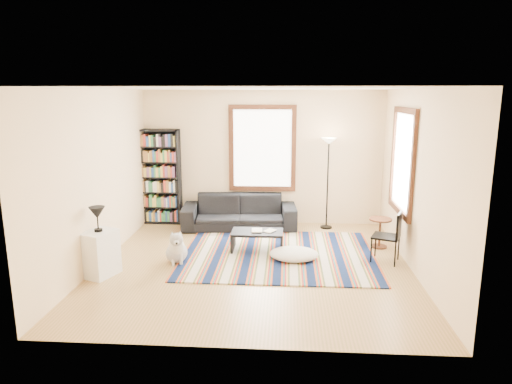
# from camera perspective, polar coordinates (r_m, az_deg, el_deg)

# --- Properties ---
(floor) EXTENTS (5.00, 5.00, 0.10)m
(floor) POSITION_cam_1_polar(r_m,az_deg,el_deg) (7.54, -0.26, -9.39)
(floor) COLOR tan
(floor) RESTS_ON ground
(ceiling) EXTENTS (5.00, 5.00, 0.10)m
(ceiling) POSITION_cam_1_polar(r_m,az_deg,el_deg) (7.00, -0.28, 13.23)
(ceiling) COLOR white
(ceiling) RESTS_ON floor
(wall_back) EXTENTS (5.00, 0.10, 2.80)m
(wall_back) POSITION_cam_1_polar(r_m,az_deg,el_deg) (9.64, 0.82, 4.34)
(wall_back) COLOR beige
(wall_back) RESTS_ON floor
(wall_front) EXTENTS (5.00, 0.10, 2.80)m
(wall_front) POSITION_cam_1_polar(r_m,az_deg,el_deg) (4.66, -2.53, -4.39)
(wall_front) COLOR beige
(wall_front) RESTS_ON floor
(wall_left) EXTENTS (0.10, 5.00, 2.80)m
(wall_left) POSITION_cam_1_polar(r_m,az_deg,el_deg) (7.74, -19.46, 1.65)
(wall_left) COLOR beige
(wall_left) RESTS_ON floor
(wall_right) EXTENTS (0.10, 5.00, 2.80)m
(wall_right) POSITION_cam_1_polar(r_m,az_deg,el_deg) (7.40, 19.83, 1.16)
(wall_right) COLOR beige
(wall_right) RESTS_ON floor
(window_back) EXTENTS (1.20, 0.06, 1.60)m
(window_back) POSITION_cam_1_polar(r_m,az_deg,el_deg) (9.54, 0.80, 5.46)
(window_back) COLOR white
(window_back) RESTS_ON wall_back
(window_right) EXTENTS (0.06, 1.20, 1.60)m
(window_right) POSITION_cam_1_polar(r_m,az_deg,el_deg) (8.11, 17.88, 3.65)
(window_right) COLOR white
(window_right) RESTS_ON wall_right
(rug) EXTENTS (3.28, 2.62, 0.02)m
(rug) POSITION_cam_1_polar(r_m,az_deg,el_deg) (7.95, 2.79, -7.77)
(rug) COLOR #0B183B
(rug) RESTS_ON floor
(sofa) EXTENTS (1.09, 2.38, 0.68)m
(sofa) POSITION_cam_1_polar(r_m,az_deg,el_deg) (9.40, -2.09, -2.49)
(sofa) COLOR black
(sofa) RESTS_ON floor
(bookshelf) EXTENTS (0.90, 0.30, 2.00)m
(bookshelf) POSITION_cam_1_polar(r_m,az_deg,el_deg) (9.84, -12.02, 1.87)
(bookshelf) COLOR black
(bookshelf) RESTS_ON floor
(coffee_table) EXTENTS (0.98, 0.67, 0.36)m
(coffee_table) POSITION_cam_1_polar(r_m,az_deg,el_deg) (8.08, 0.16, -6.15)
(coffee_table) COLOR black
(coffee_table) RESTS_ON floor
(book_a) EXTENTS (0.26, 0.20, 0.02)m
(book_a) POSITION_cam_1_polar(r_m,az_deg,el_deg) (8.03, -0.55, -4.83)
(book_a) COLOR beige
(book_a) RESTS_ON coffee_table
(book_b) EXTENTS (0.25, 0.27, 0.02)m
(book_b) POSITION_cam_1_polar(r_m,az_deg,el_deg) (8.06, 1.26, -4.79)
(book_b) COLOR beige
(book_b) RESTS_ON coffee_table
(floor_cushion) EXTENTS (0.99, 0.88, 0.21)m
(floor_cushion) POSITION_cam_1_polar(r_m,az_deg,el_deg) (7.70, 4.77, -7.74)
(floor_cushion) COLOR beige
(floor_cushion) RESTS_ON floor
(floor_lamp) EXTENTS (0.37, 0.37, 1.86)m
(floor_lamp) POSITION_cam_1_polar(r_m,az_deg,el_deg) (9.35, 8.93, 1.02)
(floor_lamp) COLOR black
(floor_lamp) RESTS_ON floor
(side_table) EXTENTS (0.40, 0.40, 0.54)m
(side_table) POSITION_cam_1_polar(r_m,az_deg,el_deg) (8.52, 15.21, -4.96)
(side_table) COLOR #4D2613
(side_table) RESTS_ON floor
(folding_chair) EXTENTS (0.54, 0.53, 0.86)m
(folding_chair) POSITION_cam_1_polar(r_m,az_deg,el_deg) (7.80, 15.92, -5.38)
(folding_chair) COLOR black
(folding_chair) RESTS_ON floor
(white_cabinet) EXTENTS (0.53, 0.60, 0.70)m
(white_cabinet) POSITION_cam_1_polar(r_m,az_deg,el_deg) (7.37, -18.90, -7.28)
(white_cabinet) COLOR white
(white_cabinet) RESTS_ON floor
(table_lamp) EXTENTS (0.29, 0.29, 0.38)m
(table_lamp) POSITION_cam_1_polar(r_m,az_deg,el_deg) (7.21, -19.20, -3.23)
(table_lamp) COLOR black
(table_lamp) RESTS_ON white_cabinet
(dog) EXTENTS (0.52, 0.64, 0.55)m
(dog) POSITION_cam_1_polar(r_m,az_deg,el_deg) (7.64, -9.92, -6.68)
(dog) COLOR silver
(dog) RESTS_ON floor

